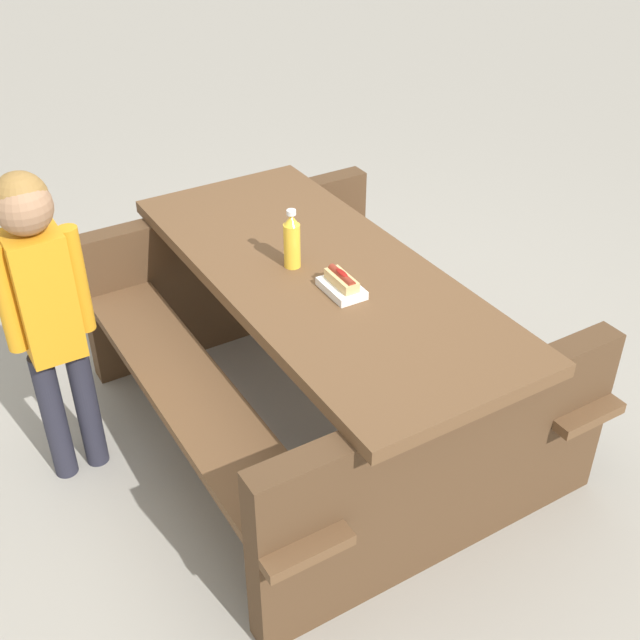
{
  "coord_description": "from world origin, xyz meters",
  "views": [
    {
      "loc": [
        2.44,
        -0.63,
        2.23
      ],
      "look_at": [
        0.0,
        0.0,
        0.52
      ],
      "focal_mm": 44.52,
      "sensor_mm": 36.0,
      "label": 1
    }
  ],
  "objects_px": {
    "picnic_table": "(320,337)",
    "soda_bottle": "(292,241)",
    "child_in_coat": "(44,296)",
    "hotdog_tray": "(342,284)"
  },
  "relations": [
    {
      "from": "picnic_table",
      "to": "soda_bottle",
      "type": "height_order",
      "value": "soda_bottle"
    },
    {
      "from": "picnic_table",
      "to": "child_in_coat",
      "type": "relative_size",
      "value": 1.72
    },
    {
      "from": "soda_bottle",
      "to": "child_in_coat",
      "type": "relative_size",
      "value": 0.19
    },
    {
      "from": "soda_bottle",
      "to": "hotdog_tray",
      "type": "distance_m",
      "value": 0.26
    },
    {
      "from": "picnic_table",
      "to": "soda_bottle",
      "type": "bearing_deg",
      "value": -118.29
    },
    {
      "from": "hotdog_tray",
      "to": "child_in_coat",
      "type": "distance_m",
      "value": 1.02
    },
    {
      "from": "soda_bottle",
      "to": "hotdog_tray",
      "type": "xyz_separation_m",
      "value": [
        0.22,
        0.13,
        -0.07
      ]
    },
    {
      "from": "picnic_table",
      "to": "child_in_coat",
      "type": "bearing_deg",
      "value": -89.78
    },
    {
      "from": "hotdog_tray",
      "to": "child_in_coat",
      "type": "bearing_deg",
      "value": -99.44
    },
    {
      "from": "picnic_table",
      "to": "hotdog_tray",
      "type": "height_order",
      "value": "hotdog_tray"
    }
  ]
}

